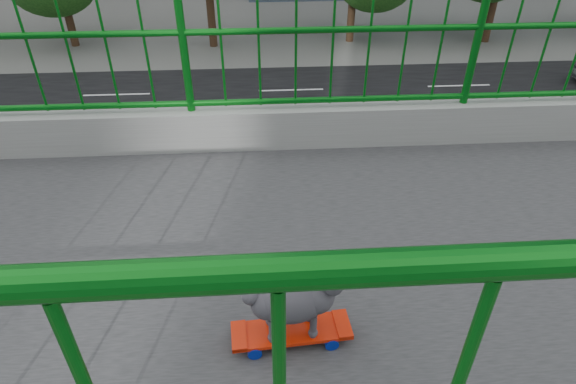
# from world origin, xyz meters

# --- Properties ---
(road) EXTENTS (18.00, 90.00, 0.02)m
(road) POSITION_xyz_m (-13.00, 0.00, 0.01)
(road) COLOR black
(road) RESTS_ON ground
(railing) EXTENTS (3.00, 24.00, 1.42)m
(railing) POSITION_xyz_m (0.00, 0.00, 7.21)
(railing) COLOR gray
(railing) RESTS_ON footbridge
(skateboard) EXTENTS (0.19, 0.54, 0.07)m
(skateboard) POSITION_xyz_m (0.41, -1.41, 7.05)
(skateboard) COLOR red
(skateboard) RESTS_ON footbridge
(poodle) EXTENTS (0.22, 0.49, 0.40)m
(poodle) POSITION_xyz_m (0.41, -1.38, 7.29)
(poodle) COLOR #2B292E
(poodle) RESTS_ON skateboard
(car_1) EXTENTS (1.68, 4.83, 1.59)m
(car_1) POSITION_xyz_m (-9.20, -2.17, 0.80)
(car_1) COLOR #BB0718
(car_1) RESTS_ON ground
(car_2) EXTENTS (2.27, 4.91, 1.37)m
(car_2) POSITION_xyz_m (-12.40, -3.39, 0.68)
(car_2) COLOR silver
(car_2) RESTS_ON ground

